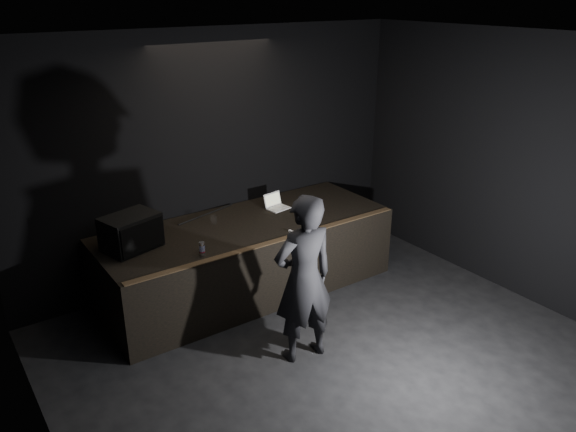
% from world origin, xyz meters
% --- Properties ---
extents(ground, '(7.00, 7.00, 0.00)m').
position_xyz_m(ground, '(0.00, 0.00, 0.00)').
color(ground, black).
rests_on(ground, ground).
extents(room_walls, '(6.10, 7.10, 3.52)m').
position_xyz_m(room_walls, '(0.00, 0.00, 2.02)').
color(room_walls, black).
rests_on(room_walls, ground).
extents(stage_riser, '(4.00, 1.50, 1.00)m').
position_xyz_m(stage_riser, '(0.00, 2.73, 0.50)').
color(stage_riser, black).
rests_on(stage_riser, ground).
extents(riser_lip, '(3.92, 0.10, 0.01)m').
position_xyz_m(riser_lip, '(0.00, 2.02, 1.01)').
color(riser_lip, brown).
rests_on(riser_lip, stage_riser).
extents(stage_monitor, '(0.74, 0.62, 0.43)m').
position_xyz_m(stage_monitor, '(-1.54, 2.85, 1.21)').
color(stage_monitor, black).
rests_on(stage_monitor, stage_riser).
extents(cable, '(0.98, 0.28, 0.02)m').
position_xyz_m(cable, '(-0.30, 3.31, 1.01)').
color(cable, black).
rests_on(cable, stage_riser).
extents(laptop, '(0.34, 0.31, 0.21)m').
position_xyz_m(laptop, '(0.65, 2.98, 1.05)').
color(laptop, silver).
rests_on(laptop, stage_riser).
extents(beer_can, '(0.07, 0.07, 0.17)m').
position_xyz_m(beer_can, '(-0.93, 2.19, 1.08)').
color(beer_can, silver).
rests_on(beer_can, stage_riser).
extents(plastic_cup, '(0.09, 0.09, 0.11)m').
position_xyz_m(plastic_cup, '(-0.36, 2.97, 1.06)').
color(plastic_cup, white).
rests_on(plastic_cup, stage_riser).
extents(wii_remote, '(0.05, 0.14, 0.03)m').
position_xyz_m(wii_remote, '(0.33, 2.10, 1.01)').
color(wii_remote, white).
rests_on(wii_remote, stage_riser).
extents(person, '(0.77, 0.55, 1.98)m').
position_xyz_m(person, '(-0.28, 1.03, 0.99)').
color(person, black).
rests_on(person, ground).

